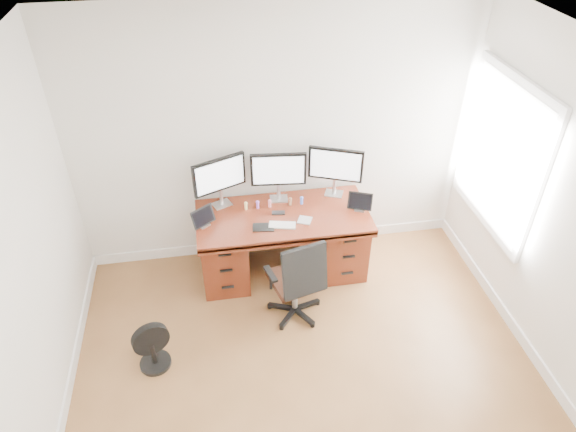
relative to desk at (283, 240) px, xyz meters
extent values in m
plane|color=brown|center=(0.00, -1.83, -0.40)|extent=(4.50, 4.50, 0.00)
cube|color=white|center=(0.00, 0.42, 0.95)|extent=(4.00, 0.10, 2.70)
cube|color=white|center=(1.97, -0.33, 1.00)|extent=(0.04, 1.30, 1.50)
cube|color=white|center=(1.95, -0.33, 1.00)|extent=(0.01, 1.15, 1.35)
cube|color=#5A2112|center=(0.00, -0.03, 0.32)|extent=(1.70, 0.80, 0.05)
cube|color=#5A2112|center=(-0.60, 0.00, -0.05)|extent=(0.45, 0.70, 0.70)
cube|color=#5A2112|center=(0.60, 0.00, -0.05)|extent=(0.45, 0.70, 0.70)
cube|color=#45180C|center=(0.00, 0.27, 0.10)|extent=(0.74, 0.03, 0.40)
cylinder|color=black|center=(0.02, -0.63, -0.37)|extent=(0.61, 0.61, 0.07)
cylinder|color=silver|center=(0.02, -0.63, -0.15)|extent=(0.05, 0.05, 0.36)
cube|color=#3B1C11|center=(0.02, -0.63, 0.03)|extent=(0.52, 0.51, 0.06)
cube|color=black|center=(0.07, -0.82, 0.30)|extent=(0.41, 0.15, 0.49)
cube|color=black|center=(-0.22, -0.69, 0.19)|extent=(0.11, 0.22, 0.03)
cube|color=black|center=(0.25, -0.57, 0.19)|extent=(0.11, 0.22, 0.03)
cylinder|color=black|center=(-1.30, -1.03, -0.38)|extent=(0.27, 0.27, 0.03)
cylinder|color=black|center=(-1.30, -1.03, -0.25)|extent=(0.05, 0.05, 0.23)
cylinder|color=black|center=(-1.30, -1.03, -0.09)|extent=(0.32, 0.17, 0.32)
cube|color=silver|center=(-0.58, 0.24, 0.35)|extent=(0.22, 0.20, 0.01)
cylinder|color=silver|center=(-0.58, 0.24, 0.44)|extent=(0.04, 0.04, 0.18)
cube|color=black|center=(-0.58, 0.24, 0.70)|extent=(0.52, 0.25, 0.35)
cube|color=white|center=(-0.57, 0.22, 0.70)|extent=(0.46, 0.20, 0.30)
cube|color=silver|center=(0.00, 0.24, 0.35)|extent=(0.19, 0.16, 0.01)
cylinder|color=silver|center=(0.00, 0.24, 0.44)|extent=(0.04, 0.04, 0.18)
cube|color=black|center=(0.00, 0.24, 0.70)|extent=(0.55, 0.09, 0.35)
cube|color=white|center=(0.00, 0.22, 0.70)|extent=(0.50, 0.05, 0.30)
cube|color=silver|center=(0.58, 0.24, 0.35)|extent=(0.22, 0.20, 0.01)
cylinder|color=silver|center=(0.58, 0.24, 0.44)|extent=(0.04, 0.04, 0.18)
cube|color=black|center=(0.58, 0.24, 0.70)|extent=(0.52, 0.25, 0.35)
cube|color=white|center=(0.57, 0.22, 0.70)|extent=(0.46, 0.20, 0.30)
cube|color=silver|center=(-0.77, -0.08, 0.35)|extent=(0.13, 0.12, 0.01)
cube|color=black|center=(-0.77, -0.08, 0.45)|extent=(0.23, 0.19, 0.17)
cube|color=silver|center=(0.77, -0.08, 0.35)|extent=(0.12, 0.11, 0.01)
cube|color=black|center=(0.77, -0.08, 0.45)|extent=(0.25, 0.15, 0.17)
cube|color=white|center=(-0.04, -0.21, 0.36)|extent=(0.27, 0.16, 0.01)
cube|color=silver|center=(0.19, -0.16, 0.35)|extent=(0.17, 0.17, 0.01)
cube|color=black|center=(-0.22, -0.21, 0.35)|extent=(0.22, 0.15, 0.01)
cube|color=black|center=(-0.04, 0.00, 0.35)|extent=(0.14, 0.08, 0.01)
cylinder|color=#E6C778|center=(-0.35, 0.12, 0.38)|extent=(0.03, 0.03, 0.06)
sphere|color=#E6C778|center=(-0.35, 0.12, 0.42)|extent=(0.04, 0.04, 0.04)
cylinder|color=#A15AD8|center=(-0.23, 0.12, 0.38)|extent=(0.03, 0.03, 0.06)
sphere|color=#A15AD8|center=(-0.23, 0.12, 0.42)|extent=(0.04, 0.04, 0.04)
cylinder|color=pink|center=(-0.11, 0.12, 0.38)|extent=(0.03, 0.03, 0.06)
sphere|color=pink|center=(-0.11, 0.12, 0.42)|extent=(0.04, 0.04, 0.04)
cylinder|color=brown|center=(0.10, 0.12, 0.38)|extent=(0.03, 0.03, 0.06)
sphere|color=brown|center=(0.10, 0.12, 0.42)|extent=(0.04, 0.04, 0.04)
cylinder|color=#476CE4|center=(0.22, 0.12, 0.38)|extent=(0.03, 0.03, 0.06)
sphere|color=#476CE4|center=(0.22, 0.12, 0.42)|extent=(0.04, 0.04, 0.04)
camera|label=1|loc=(-0.63, -4.04, 3.33)|focal=32.00mm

